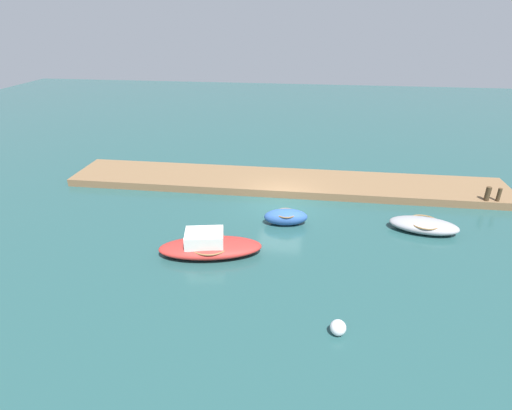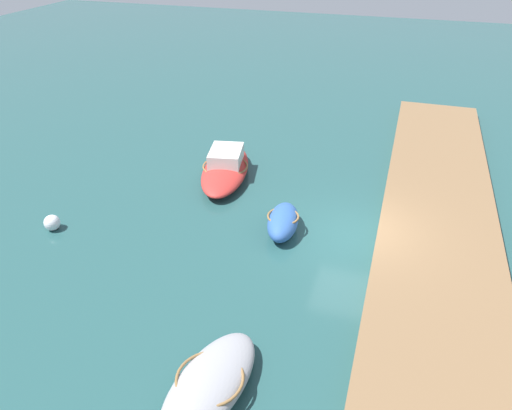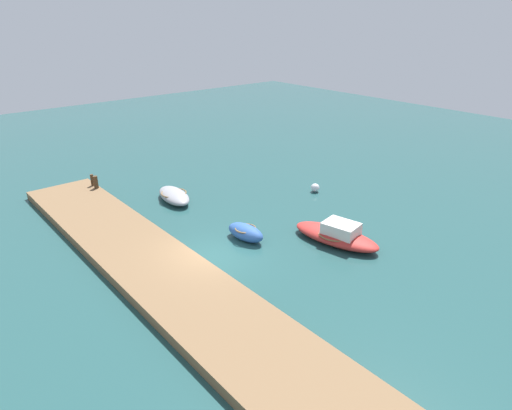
{
  "view_description": "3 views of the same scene",
  "coord_description": "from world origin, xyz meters",
  "px_view_note": "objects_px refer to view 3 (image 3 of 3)",
  "views": [
    {
      "loc": [
        -1.34,
        20.77,
        9.94
      ],
      "look_at": [
        1.21,
        1.7,
        0.64
      ],
      "focal_mm": 28.24,
      "sensor_mm": 36.0,
      "label": 1
    },
    {
      "loc": [
        -13.89,
        -0.91,
        9.42
      ],
      "look_at": [
        -0.01,
        3.51,
        0.64
      ],
      "focal_mm": 33.99,
      "sensor_mm": 36.0,
      "label": 2
    },
    {
      "loc": [
        15.64,
        -10.42,
        10.79
      ],
      "look_at": [
        -1.36,
        3.9,
        1.21
      ],
      "focal_mm": 31.62,
      "sensor_mm": 36.0,
      "label": 3
    }
  ],
  "objects_px": {
    "motorboat_red": "(337,235)",
    "mooring_post_west": "(92,180)",
    "rowboat_grey": "(174,196)",
    "mooring_post_mid_west": "(96,182)",
    "dinghy_blue": "(246,232)",
    "marker_buoy": "(315,188)"
  },
  "relations": [
    {
      "from": "rowboat_grey",
      "to": "marker_buoy",
      "type": "bearing_deg",
      "value": 68.97
    },
    {
      "from": "motorboat_red",
      "to": "mooring_post_west",
      "type": "xyz_separation_m",
      "value": [
        -14.71,
        -6.7,
        0.4
      ]
    },
    {
      "from": "motorboat_red",
      "to": "rowboat_grey",
      "type": "bearing_deg",
      "value": -172.23
    },
    {
      "from": "mooring_post_west",
      "to": "mooring_post_mid_west",
      "type": "height_order",
      "value": "mooring_post_mid_west"
    },
    {
      "from": "dinghy_blue",
      "to": "mooring_post_west",
      "type": "xyz_separation_m",
      "value": [
        -11.49,
        -3.38,
        0.41
      ]
    },
    {
      "from": "rowboat_grey",
      "to": "dinghy_blue",
      "type": "height_order",
      "value": "dinghy_blue"
    },
    {
      "from": "rowboat_grey",
      "to": "dinghy_blue",
      "type": "relative_size",
      "value": 1.5
    },
    {
      "from": "mooring_post_west",
      "to": "marker_buoy",
      "type": "relative_size",
      "value": 1.36
    },
    {
      "from": "mooring_post_mid_west",
      "to": "marker_buoy",
      "type": "bearing_deg",
      "value": 51.95
    },
    {
      "from": "dinghy_blue",
      "to": "mooring_post_west",
      "type": "distance_m",
      "value": 11.98
    },
    {
      "from": "rowboat_grey",
      "to": "mooring_post_mid_west",
      "type": "relative_size",
      "value": 4.4
    },
    {
      "from": "motorboat_red",
      "to": "marker_buoy",
      "type": "bearing_deg",
      "value": 130.72
    },
    {
      "from": "motorboat_red",
      "to": "mooring_post_mid_west",
      "type": "height_order",
      "value": "mooring_post_mid_west"
    },
    {
      "from": "motorboat_red",
      "to": "dinghy_blue",
      "type": "height_order",
      "value": "motorboat_red"
    },
    {
      "from": "dinghy_blue",
      "to": "rowboat_grey",
      "type": "bearing_deg",
      "value": 174.05
    },
    {
      "from": "rowboat_grey",
      "to": "mooring_post_mid_west",
      "type": "xyz_separation_m",
      "value": [
        -4.04,
        -3.24,
        0.51
      ]
    },
    {
      "from": "motorboat_red",
      "to": "dinghy_blue",
      "type": "bearing_deg",
      "value": -145.3
    },
    {
      "from": "mooring_post_west",
      "to": "marker_buoy",
      "type": "bearing_deg",
      "value": 50.1
    },
    {
      "from": "motorboat_red",
      "to": "mooring_post_west",
      "type": "height_order",
      "value": "mooring_post_west"
    },
    {
      "from": "mooring_post_mid_west",
      "to": "dinghy_blue",
      "type": "bearing_deg",
      "value": 17.23
    },
    {
      "from": "mooring_post_mid_west",
      "to": "marker_buoy",
      "type": "xyz_separation_m",
      "value": [
        8.62,
        11.01,
        -0.58
      ]
    },
    {
      "from": "rowboat_grey",
      "to": "motorboat_red",
      "type": "bearing_deg",
      "value": 28.39
    }
  ]
}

